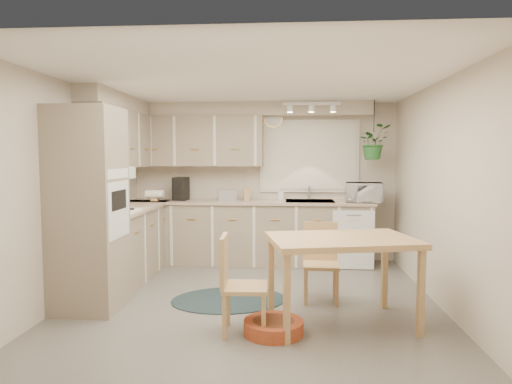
% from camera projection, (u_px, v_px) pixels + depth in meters
% --- Properties ---
extents(floor, '(4.20, 4.20, 0.00)m').
position_uv_depth(floor, '(253.00, 301.00, 5.04)').
color(floor, '#69655C').
rests_on(floor, ground).
extents(ceiling, '(4.20, 4.20, 0.00)m').
position_uv_depth(ceiling, '(252.00, 81.00, 4.85)').
color(ceiling, white).
rests_on(ceiling, wall_back).
extents(wall_back, '(4.00, 0.04, 2.40)m').
position_uv_depth(wall_back, '(263.00, 182.00, 7.03)').
color(wall_back, '#BCAE9B').
rests_on(wall_back, floor).
extents(wall_front, '(4.00, 0.04, 2.40)m').
position_uv_depth(wall_front, '(226.00, 220.00, 2.86)').
color(wall_front, '#BCAE9B').
rests_on(wall_front, floor).
extents(wall_left, '(0.04, 4.20, 2.40)m').
position_uv_depth(wall_left, '(74.00, 192.00, 5.09)').
color(wall_left, '#BCAE9B').
rests_on(wall_left, floor).
extents(wall_right, '(0.04, 4.20, 2.40)m').
position_uv_depth(wall_right, '(442.00, 194.00, 4.80)').
color(wall_right, '#BCAE9B').
rests_on(wall_right, floor).
extents(base_cab_left, '(0.60, 1.85, 0.90)m').
position_uv_depth(base_cab_left, '(129.00, 244.00, 6.00)').
color(base_cab_left, gray).
rests_on(base_cab_left, floor).
extents(base_cab_back, '(3.60, 0.60, 0.90)m').
position_uv_depth(base_cab_back, '(249.00, 233.00, 6.81)').
color(base_cab_back, gray).
rests_on(base_cab_back, floor).
extents(counter_left, '(0.64, 1.89, 0.04)m').
position_uv_depth(counter_left, '(129.00, 208.00, 5.96)').
color(counter_left, tan).
rests_on(counter_left, base_cab_left).
extents(counter_back, '(3.64, 0.64, 0.04)m').
position_uv_depth(counter_back, '(249.00, 202.00, 6.76)').
color(counter_back, tan).
rests_on(counter_back, base_cab_back).
extents(oven_stack, '(0.65, 0.65, 2.10)m').
position_uv_depth(oven_stack, '(88.00, 209.00, 4.71)').
color(oven_stack, gray).
rests_on(oven_stack, floor).
extents(wall_oven_face, '(0.02, 0.56, 0.58)m').
position_uv_depth(wall_oven_face, '(118.00, 210.00, 4.68)').
color(wall_oven_face, silver).
rests_on(wall_oven_face, oven_stack).
extents(upper_cab_left, '(0.35, 2.00, 0.75)m').
position_uv_depth(upper_cab_left, '(121.00, 139.00, 6.02)').
color(upper_cab_left, gray).
rests_on(upper_cab_left, wall_left).
extents(upper_cab_back, '(2.00, 0.35, 0.75)m').
position_uv_depth(upper_cab_back, '(197.00, 141.00, 6.88)').
color(upper_cab_back, gray).
rests_on(upper_cab_back, wall_back).
extents(soffit_left, '(0.30, 2.00, 0.20)m').
position_uv_depth(soffit_left, '(118.00, 103.00, 5.99)').
color(soffit_left, '#BCAE9B').
rests_on(soffit_left, wall_left).
extents(soffit_back, '(3.60, 0.30, 0.20)m').
position_uv_depth(soffit_back, '(250.00, 109.00, 6.81)').
color(soffit_back, '#BCAE9B').
rests_on(soffit_back, wall_back).
extents(cooktop, '(0.52, 0.58, 0.02)m').
position_uv_depth(cooktop, '(113.00, 212.00, 5.39)').
color(cooktop, silver).
rests_on(cooktop, counter_left).
extents(range_hood, '(0.40, 0.60, 0.14)m').
position_uv_depth(range_hood, '(110.00, 173.00, 5.35)').
color(range_hood, silver).
rests_on(range_hood, upper_cab_left).
extents(window_blinds, '(1.40, 0.02, 1.00)m').
position_uv_depth(window_blinds, '(309.00, 156.00, 6.92)').
color(window_blinds, white).
rests_on(window_blinds, wall_back).
extents(window_frame, '(1.50, 0.02, 1.10)m').
position_uv_depth(window_frame, '(309.00, 156.00, 6.93)').
color(window_frame, beige).
rests_on(window_frame, wall_back).
extents(sink, '(0.70, 0.48, 0.10)m').
position_uv_depth(sink, '(310.00, 204.00, 6.71)').
color(sink, '#96999D').
rests_on(sink, counter_back).
extents(dishwasher_front, '(0.58, 0.02, 0.83)m').
position_uv_depth(dishwasher_front, '(353.00, 240.00, 6.39)').
color(dishwasher_front, silver).
rests_on(dishwasher_front, base_cab_back).
extents(track_light_bar, '(0.80, 0.04, 0.04)m').
position_uv_depth(track_light_bar, '(311.00, 104.00, 6.35)').
color(track_light_bar, silver).
rests_on(track_light_bar, ceiling).
extents(wall_clock, '(0.30, 0.03, 0.30)m').
position_uv_depth(wall_clock, '(273.00, 118.00, 6.92)').
color(wall_clock, gold).
rests_on(wall_clock, wall_back).
extents(dining_table, '(1.49, 1.15, 0.84)m').
position_uv_depth(dining_table, '(341.00, 281.00, 4.32)').
color(dining_table, tan).
rests_on(dining_table, floor).
extents(chair_left, '(0.43, 0.43, 0.89)m').
position_uv_depth(chair_left, '(245.00, 284.00, 4.11)').
color(chair_left, tan).
rests_on(chair_left, floor).
extents(chair_back, '(0.41, 0.41, 0.86)m').
position_uv_depth(chair_back, '(321.00, 263.00, 5.01)').
color(chair_back, tan).
rests_on(chair_back, floor).
extents(braided_rug, '(1.45, 1.21, 0.01)m').
position_uv_depth(braided_rug, '(229.00, 300.00, 5.07)').
color(braided_rug, black).
rests_on(braided_rug, floor).
extents(pet_bed, '(0.69, 0.69, 0.12)m').
position_uv_depth(pet_bed, '(273.00, 327.00, 4.10)').
color(pet_bed, '#AB4C22').
rests_on(pet_bed, floor).
extents(microwave, '(0.54, 0.33, 0.35)m').
position_uv_depth(microwave, '(364.00, 190.00, 6.54)').
color(microwave, silver).
rests_on(microwave, counter_back).
extents(soap_bottle, '(0.11, 0.19, 0.08)m').
position_uv_depth(soap_bottle, '(281.00, 197.00, 6.88)').
color(soap_bottle, silver).
rests_on(soap_bottle, counter_back).
extents(hanging_plant, '(0.59, 0.62, 0.39)m').
position_uv_depth(hanging_plant, '(374.00, 146.00, 6.48)').
color(hanging_plant, '#276229').
rests_on(hanging_plant, ceiling).
extents(coffee_maker, '(0.22, 0.26, 0.35)m').
position_uv_depth(coffee_maker, '(181.00, 189.00, 6.83)').
color(coffee_maker, black).
rests_on(coffee_maker, counter_back).
extents(toaster, '(0.29, 0.21, 0.16)m').
position_uv_depth(toaster, '(227.00, 195.00, 6.81)').
color(toaster, '#96999D').
rests_on(toaster, counter_back).
extents(knife_block, '(0.10, 0.10, 0.19)m').
position_uv_depth(knife_block, '(247.00, 194.00, 6.82)').
color(knife_block, tan).
rests_on(knife_block, counter_back).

